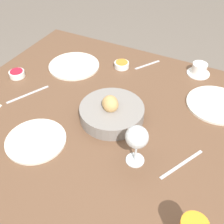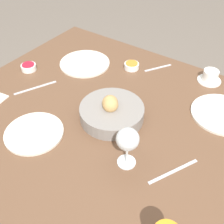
# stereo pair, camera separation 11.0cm
# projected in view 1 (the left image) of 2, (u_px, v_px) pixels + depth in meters

# --- Properties ---
(ground_plane) EXTENTS (10.00, 10.00, 0.00)m
(ground_plane) POSITION_uv_depth(u_px,v_px,m) (108.00, 209.00, 1.63)
(ground_plane) COLOR #6B6056
(dining_table) EXTENTS (1.27, 1.10, 0.74)m
(dining_table) POSITION_uv_depth(u_px,v_px,m) (106.00, 131.00, 1.19)
(dining_table) COLOR brown
(dining_table) RESTS_ON ground_plane
(bread_basket) EXTENTS (0.25, 0.25, 0.10)m
(bread_basket) POSITION_uv_depth(u_px,v_px,m) (112.00, 112.00, 1.10)
(bread_basket) COLOR gray
(bread_basket) RESTS_ON dining_table
(plate_near_left) EXTENTS (0.25, 0.25, 0.01)m
(plate_near_left) POSITION_uv_depth(u_px,v_px,m) (216.00, 104.00, 1.18)
(plate_near_left) COLOR silver
(plate_near_left) RESTS_ON dining_table
(plate_near_right) EXTENTS (0.25, 0.25, 0.01)m
(plate_near_right) POSITION_uv_depth(u_px,v_px,m) (74.00, 66.00, 1.40)
(plate_near_right) COLOR silver
(plate_near_right) RESTS_ON dining_table
(plate_far_center) EXTENTS (0.22, 0.22, 0.01)m
(plate_far_center) POSITION_uv_depth(u_px,v_px,m) (36.00, 140.00, 1.03)
(plate_far_center) COLOR silver
(plate_far_center) RESTS_ON dining_table
(wine_glass) EXTENTS (0.08, 0.08, 0.16)m
(wine_glass) POSITION_uv_depth(u_px,v_px,m) (137.00, 138.00, 0.89)
(wine_glass) COLOR silver
(wine_glass) RESTS_ON dining_table
(coffee_cup) EXTENTS (0.11, 0.11, 0.06)m
(coffee_cup) POSITION_uv_depth(u_px,v_px,m) (199.00, 70.00, 1.34)
(coffee_cup) COLOR white
(coffee_cup) RESTS_ON dining_table
(jam_bowl_berry) EXTENTS (0.07, 0.07, 0.03)m
(jam_bowl_berry) POSITION_uv_depth(u_px,v_px,m) (17.00, 74.00, 1.33)
(jam_bowl_berry) COLOR white
(jam_bowl_berry) RESTS_ON dining_table
(jam_bowl_honey) EXTENTS (0.07, 0.07, 0.03)m
(jam_bowl_honey) POSITION_uv_depth(u_px,v_px,m) (122.00, 65.00, 1.39)
(jam_bowl_honey) COLOR white
(jam_bowl_honey) RESTS_ON dining_table
(fork_silver) EXTENTS (0.10, 0.18, 0.00)m
(fork_silver) POSITION_uv_depth(u_px,v_px,m) (28.00, 94.00, 1.23)
(fork_silver) COLOR #B7B7BC
(fork_silver) RESTS_ON dining_table
(knife_silver) EXTENTS (0.10, 0.18, 0.00)m
(knife_silver) POSITION_uv_depth(u_px,v_px,m) (182.00, 164.00, 0.95)
(knife_silver) COLOR #B7B7BC
(knife_silver) RESTS_ON dining_table
(spoon_coffee) EXTENTS (0.09, 0.13, 0.00)m
(spoon_coffee) POSITION_uv_depth(u_px,v_px,m) (147.00, 65.00, 1.41)
(spoon_coffee) COLOR #B7B7BC
(spoon_coffee) RESTS_ON dining_table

